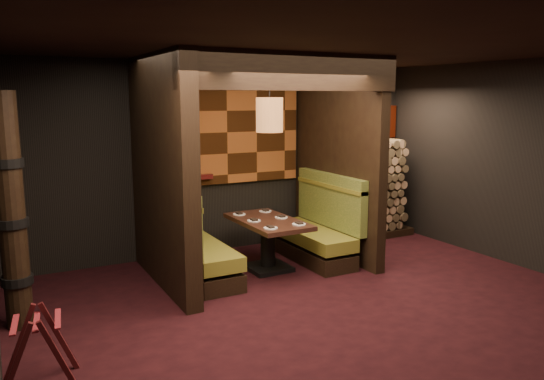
% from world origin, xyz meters
% --- Properties ---
extents(floor, '(6.50, 5.50, 0.02)m').
position_xyz_m(floor, '(0.00, 0.00, -0.01)').
color(floor, black).
rests_on(floor, ground).
extents(ceiling, '(6.50, 5.50, 0.02)m').
position_xyz_m(ceiling, '(0.00, 0.00, 2.86)').
color(ceiling, black).
rests_on(ceiling, ground).
extents(wall_back, '(6.50, 0.02, 2.85)m').
position_xyz_m(wall_back, '(0.00, 2.76, 1.43)').
color(wall_back, black).
rests_on(wall_back, ground).
extents(wall_right, '(0.02, 5.50, 2.85)m').
position_xyz_m(wall_right, '(3.26, 0.00, 1.43)').
color(wall_right, black).
rests_on(wall_right, ground).
extents(partition_left, '(0.20, 2.20, 2.85)m').
position_xyz_m(partition_left, '(-1.35, 1.65, 1.43)').
color(partition_left, black).
rests_on(partition_left, floor).
extents(partition_right, '(0.15, 2.10, 2.85)m').
position_xyz_m(partition_right, '(1.30, 1.70, 1.43)').
color(partition_right, black).
rests_on(partition_right, floor).
extents(header_beam, '(2.85, 0.18, 0.44)m').
position_xyz_m(header_beam, '(-0.02, 0.70, 2.63)').
color(header_beam, black).
rests_on(header_beam, partition_left).
extents(tapa_back_panel, '(2.40, 0.06, 1.55)m').
position_xyz_m(tapa_back_panel, '(-0.02, 2.71, 1.82)').
color(tapa_back_panel, '#AA5925').
rests_on(tapa_back_panel, wall_back).
extents(tapa_side_panel, '(0.04, 1.85, 1.45)m').
position_xyz_m(tapa_side_panel, '(-1.23, 1.82, 1.85)').
color(tapa_side_panel, '#AA5925').
rests_on(tapa_side_panel, partition_left).
extents(lacquer_shelf, '(0.60, 0.12, 0.07)m').
position_xyz_m(lacquer_shelf, '(-0.60, 2.65, 1.18)').
color(lacquer_shelf, '#501211').
rests_on(lacquer_shelf, wall_back).
extents(booth_bench_left, '(0.68, 1.60, 1.14)m').
position_xyz_m(booth_bench_left, '(-0.96, 1.65, 0.40)').
color(booth_bench_left, black).
rests_on(booth_bench_left, floor).
extents(booth_bench_right, '(0.68, 1.60, 1.14)m').
position_xyz_m(booth_bench_right, '(0.93, 1.65, 0.40)').
color(booth_bench_right, black).
rests_on(booth_bench_right, floor).
extents(dining_table, '(0.75, 1.35, 0.71)m').
position_xyz_m(dining_table, '(0.06, 1.52, 0.47)').
color(dining_table, black).
rests_on(dining_table, floor).
extents(place_settings, '(0.62, 1.10, 0.03)m').
position_xyz_m(place_settings, '(0.06, 1.52, 0.72)').
color(place_settings, white).
rests_on(place_settings, dining_table).
extents(pendant_lamp, '(0.35, 0.35, 0.96)m').
position_xyz_m(pendant_lamp, '(0.06, 1.47, 2.11)').
color(pendant_lamp, '#9E6130').
rests_on(pendant_lamp, ceiling).
extents(luggage_rack, '(0.67, 0.51, 0.68)m').
position_xyz_m(luggage_rack, '(-2.97, -0.24, 0.34)').
color(luggage_rack, '#401012').
rests_on(luggage_rack, floor).
extents(totem_column, '(0.31, 0.31, 2.40)m').
position_xyz_m(totem_column, '(-3.05, 1.10, 1.19)').
color(totem_column, black).
rests_on(totem_column, floor).
extents(firewood_stack, '(1.73, 0.70, 1.64)m').
position_xyz_m(firewood_stack, '(2.29, 2.35, 0.82)').
color(firewood_stack, black).
rests_on(firewood_stack, floor).
extents(mosaic_header, '(1.83, 0.10, 0.56)m').
position_xyz_m(mosaic_header, '(2.29, 2.68, 1.92)').
color(mosaic_header, maroon).
rests_on(mosaic_header, wall_back).
extents(bay_front_post, '(0.08, 0.08, 2.85)m').
position_xyz_m(bay_front_post, '(1.39, 1.96, 1.43)').
color(bay_front_post, black).
rests_on(bay_front_post, floor).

